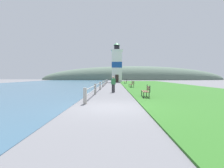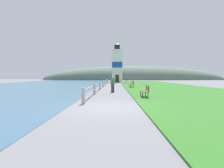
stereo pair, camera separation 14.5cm
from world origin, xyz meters
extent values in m
plane|color=slate|center=(0.00, 0.00, 0.00)|extent=(160.00, 160.00, 0.00)
cube|color=#2D6623|center=(7.60, 19.12, 0.03)|extent=(12.00, 57.37, 0.06)
cube|color=#385B75|center=(-14.10, 19.12, 0.01)|extent=(24.00, 91.79, 0.01)
cube|color=#A8A399|center=(-1.50, 1.00, 0.46)|extent=(0.18, 0.18, 0.93)
cube|color=#A8A399|center=(-1.50, 6.25, 0.46)|extent=(0.18, 0.18, 0.93)
cube|color=#A8A399|center=(-1.50, 11.50, 0.46)|extent=(0.18, 0.18, 0.93)
cube|color=#A8A399|center=(-1.50, 16.75, 0.46)|extent=(0.18, 0.18, 0.93)
cube|color=#A8A399|center=(-1.50, 22.01, 0.46)|extent=(0.18, 0.18, 0.93)
cube|color=#A8A399|center=(-1.50, 27.26, 0.46)|extent=(0.18, 0.18, 0.93)
cube|color=#A8A399|center=(-1.50, 32.51, 0.46)|extent=(0.18, 0.18, 0.93)
cylinder|color=#B2B2B7|center=(-1.50, 16.75, 0.79)|extent=(0.06, 31.51, 0.06)
cylinder|color=#B2B2B7|center=(-1.50, 16.75, 0.46)|extent=(0.06, 31.51, 0.06)
cube|color=brown|center=(2.30, 4.00, 0.47)|extent=(0.22, 1.63, 0.04)
cube|color=brown|center=(2.44, 3.99, 0.47)|extent=(0.22, 1.63, 0.04)
cube|color=brown|center=(2.59, 3.98, 0.47)|extent=(0.22, 1.63, 0.04)
cube|color=brown|center=(2.67, 3.97, 0.79)|extent=(0.16, 1.63, 0.11)
cube|color=brown|center=(2.67, 3.97, 0.63)|extent=(0.16, 1.63, 0.11)
cube|color=black|center=(2.20, 3.21, 0.23)|extent=(0.05, 0.05, 0.45)
cube|color=black|center=(2.31, 4.79, 0.23)|extent=(0.05, 0.05, 0.45)
cube|color=black|center=(2.57, 3.19, 0.23)|extent=(0.05, 0.05, 0.45)
cube|color=black|center=(2.68, 4.76, 0.23)|extent=(0.05, 0.05, 0.45)
cube|color=black|center=(2.62, 3.19, 0.70)|extent=(0.05, 0.05, 0.49)
cube|color=black|center=(2.73, 4.76, 0.70)|extent=(0.05, 0.05, 0.49)
cube|color=brown|center=(2.40, 15.63, 0.47)|extent=(0.22, 1.85, 0.04)
cube|color=brown|center=(2.55, 15.64, 0.47)|extent=(0.22, 1.85, 0.04)
cube|color=brown|center=(2.69, 15.64, 0.47)|extent=(0.22, 1.85, 0.04)
cube|color=brown|center=(2.78, 15.65, 0.79)|extent=(0.16, 1.85, 0.11)
cube|color=brown|center=(2.78, 15.65, 0.63)|extent=(0.16, 1.85, 0.11)
cube|color=black|center=(2.41, 14.73, 0.23)|extent=(0.05, 0.05, 0.45)
cube|color=black|center=(2.31, 16.52, 0.23)|extent=(0.05, 0.05, 0.45)
cube|color=black|center=(2.78, 14.75, 0.23)|extent=(0.05, 0.05, 0.45)
cube|color=black|center=(2.68, 16.54, 0.23)|extent=(0.05, 0.05, 0.45)
cube|color=black|center=(2.83, 14.75, 0.70)|extent=(0.05, 0.05, 0.49)
cube|color=black|center=(2.73, 16.54, 0.70)|extent=(0.05, 0.05, 0.49)
cube|color=brown|center=(2.35, 27.83, 0.47)|extent=(0.20, 1.79, 0.04)
cube|color=brown|center=(2.50, 27.82, 0.47)|extent=(0.20, 1.79, 0.04)
cube|color=brown|center=(2.65, 27.81, 0.47)|extent=(0.20, 1.79, 0.04)
cube|color=brown|center=(2.73, 27.81, 0.79)|extent=(0.14, 1.79, 0.11)
cube|color=brown|center=(2.73, 27.81, 0.63)|extent=(0.14, 1.79, 0.11)
cube|color=black|center=(2.27, 26.96, 0.23)|extent=(0.05, 0.05, 0.45)
cube|color=black|center=(2.36, 28.70, 0.23)|extent=(0.05, 0.05, 0.45)
cube|color=black|center=(2.64, 26.94, 0.23)|extent=(0.05, 0.05, 0.45)
cube|color=black|center=(2.73, 28.68, 0.23)|extent=(0.05, 0.05, 0.45)
cube|color=black|center=(2.69, 26.94, 0.70)|extent=(0.05, 0.05, 0.49)
cube|color=black|center=(2.78, 28.68, 0.70)|extent=(0.05, 0.05, 0.49)
cube|color=white|center=(0.84, 37.90, 4.16)|extent=(2.65, 2.65, 8.33)
cube|color=#194799|center=(0.84, 37.90, 4.58)|extent=(2.69, 2.69, 1.50)
cube|color=white|center=(0.84, 37.90, 8.45)|extent=(3.05, 3.05, 0.25)
cylinder|color=black|center=(0.84, 37.90, 9.20)|extent=(1.46, 1.46, 1.24)
cone|color=#23703D|center=(0.84, 37.90, 10.16)|extent=(1.82, 1.82, 0.68)
cube|color=#332823|center=(0.84, 36.55, 1.00)|extent=(0.90, 0.06, 2.00)
cylinder|color=#28282D|center=(-0.01, 8.15, 0.39)|extent=(0.15, 0.15, 0.78)
cylinder|color=#28282D|center=(0.15, 8.23, 0.39)|extent=(0.15, 0.15, 0.78)
cube|color=#337A47|center=(0.07, 8.19, 1.07)|extent=(0.44, 0.36, 0.59)
sphere|color=tan|center=(0.07, 8.19, 1.49)|extent=(0.21, 0.21, 0.21)
ellipsoid|color=#566B5B|center=(8.00, 68.25, 0.00)|extent=(80.00, 16.00, 12.00)
camera|label=1|loc=(0.17, -8.84, 1.58)|focal=28.00mm
camera|label=2|loc=(0.31, -8.84, 1.58)|focal=28.00mm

